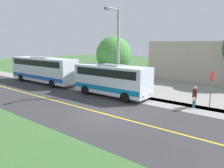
# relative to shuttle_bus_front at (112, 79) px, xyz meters

# --- Properties ---
(ground_plane) EXTENTS (120.00, 120.00, 0.00)m
(ground_plane) POSITION_rel_shuttle_bus_front_xyz_m (4.45, 2.88, -1.65)
(ground_plane) COLOR #3D6633
(road_surface) EXTENTS (8.00, 100.00, 0.01)m
(road_surface) POSITION_rel_shuttle_bus_front_xyz_m (4.45, 2.88, -1.65)
(road_surface) COLOR #333335
(road_surface) RESTS_ON ground
(sidewalk) EXTENTS (2.40, 100.00, 0.01)m
(sidewalk) POSITION_rel_shuttle_bus_front_xyz_m (-0.75, 2.88, -1.65)
(sidewalk) COLOR gray
(sidewalk) RESTS_ON ground
(parking_lot_surface) EXTENTS (14.00, 36.00, 0.01)m
(parking_lot_surface) POSITION_rel_shuttle_bus_front_xyz_m (-7.95, 5.88, -1.65)
(parking_lot_surface) COLOR gray
(parking_lot_surface) RESTS_ON ground
(road_centre_line) EXTENTS (0.16, 100.00, 0.00)m
(road_centre_line) POSITION_rel_shuttle_bus_front_xyz_m (4.45, 2.88, -1.64)
(road_centre_line) COLOR gold
(road_centre_line) RESTS_ON ground
(shuttle_bus_front) EXTENTS (2.55, 7.75, 3.01)m
(shuttle_bus_front) POSITION_rel_shuttle_bus_front_xyz_m (0.00, 0.00, 0.00)
(shuttle_bus_front) COLOR silver
(shuttle_bus_front) RESTS_ON ground
(transit_bus_rear) EXTENTS (2.57, 10.91, 3.29)m
(transit_bus_rear) POSITION_rel_shuttle_bus_front_xyz_m (-0.01, -11.06, 0.15)
(transit_bus_rear) COLOR silver
(transit_bus_rear) RESTS_ON ground
(pedestrian_with_bags) EXTENTS (0.72, 0.34, 1.67)m
(pedestrian_with_bags) POSITION_rel_shuttle_bus_front_xyz_m (-1.12, 7.36, -0.76)
(pedestrian_with_bags) COLOR #335972
(pedestrian_with_bags) RESTS_ON ground
(stop_sign) EXTENTS (0.76, 0.07, 2.88)m
(stop_sign) POSITION_rel_shuttle_bus_front_xyz_m (-1.65, 8.39, 0.31)
(stop_sign) COLOR slate
(stop_sign) RESTS_ON ground
(street_light_pole) EXTENTS (1.97, 0.24, 8.06)m
(street_light_pole) POSITION_rel_shuttle_bus_front_xyz_m (-0.43, 0.36, 2.79)
(street_light_pole) COLOR #9E9EA3
(street_light_pole) RESTS_ON ground
(tree_curbside) EXTENTS (3.84, 3.84, 5.69)m
(tree_curbside) POSITION_rel_shuttle_bus_front_xyz_m (-2.95, -2.04, 2.10)
(tree_curbside) COLOR #4C3826
(tree_curbside) RESTS_ON ground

